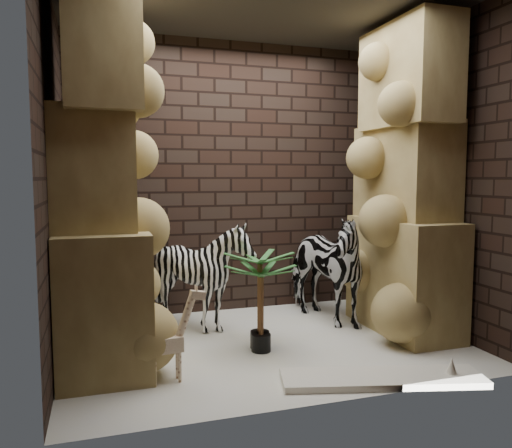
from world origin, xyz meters
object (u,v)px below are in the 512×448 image
object	(u,v)px
giraffe_toy	(166,334)
palm_back	(261,308)
palm_front	(260,300)
zebra_left	(202,281)
zebra_right	(320,258)
surfboard	(382,378)

from	to	relation	value
giraffe_toy	palm_back	xyz separation A→B (m)	(0.87, 0.42, 0.02)
palm_front	palm_back	bearing A→B (deg)	-100.49
zebra_left	giraffe_toy	world-z (taller)	zebra_left
zebra_right	giraffe_toy	distance (m)	2.09
palm_front	palm_back	size ratio (longest dim) A/B	1.13
surfboard	palm_front	bearing A→B (deg)	137.68
zebra_right	giraffe_toy	bearing A→B (deg)	-160.84
zebra_left	palm_back	bearing A→B (deg)	-59.92
zebra_left	surfboard	size ratio (longest dim) A/B	0.73
giraffe_toy	palm_front	size ratio (longest dim) A/B	0.83
zebra_right	palm_front	world-z (taller)	zebra_right
zebra_left	palm_front	distance (m)	0.76
palm_back	surfboard	xyz separation A→B (m)	(0.66, -0.89, -0.36)
giraffe_toy	surfboard	distance (m)	1.63
zebra_left	surfboard	bearing A→B (deg)	-54.21
giraffe_toy	palm_front	bearing A→B (deg)	23.69
zebra_right	zebra_left	xyz separation A→B (m)	(-1.24, 0.05, -0.18)
surfboard	zebra_left	bearing A→B (deg)	136.61
giraffe_toy	surfboard	bearing A→B (deg)	-22.96
zebra_right	zebra_left	distance (m)	1.26
giraffe_toy	palm_front	world-z (taller)	palm_front
giraffe_toy	surfboard	size ratio (longest dim) A/B	0.48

